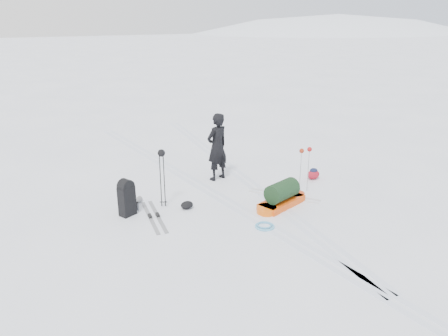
{
  "coord_description": "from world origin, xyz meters",
  "views": [
    {
      "loc": [
        -5.34,
        -8.98,
        4.63
      ],
      "look_at": [
        -0.09,
        0.11,
        0.95
      ],
      "focal_mm": 35.0,
      "sensor_mm": 36.0,
      "label": 1
    }
  ],
  "objects_px": {
    "expedition_rucksack": "(128,198)",
    "ski_poles_black": "(162,160)",
    "pulk_sled": "(282,197)",
    "skier": "(217,147)"
  },
  "relations": [
    {
      "from": "pulk_sled",
      "to": "ski_poles_black",
      "type": "bearing_deg",
      "value": 134.2
    },
    {
      "from": "skier",
      "to": "ski_poles_black",
      "type": "relative_size",
      "value": 1.32
    },
    {
      "from": "pulk_sled",
      "to": "expedition_rucksack",
      "type": "xyz_separation_m",
      "value": [
        -3.56,
        1.49,
        0.18
      ]
    },
    {
      "from": "expedition_rucksack",
      "to": "ski_poles_black",
      "type": "bearing_deg",
      "value": -22.82
    },
    {
      "from": "pulk_sled",
      "to": "ski_poles_black",
      "type": "distance_m",
      "value": 3.18
    },
    {
      "from": "pulk_sled",
      "to": "expedition_rucksack",
      "type": "height_order",
      "value": "expedition_rucksack"
    },
    {
      "from": "skier",
      "to": "pulk_sled",
      "type": "height_order",
      "value": "skier"
    },
    {
      "from": "pulk_sled",
      "to": "expedition_rucksack",
      "type": "bearing_deg",
      "value": 140.88
    },
    {
      "from": "expedition_rucksack",
      "to": "ski_poles_black",
      "type": "height_order",
      "value": "ski_poles_black"
    },
    {
      "from": "expedition_rucksack",
      "to": "ski_poles_black",
      "type": "relative_size",
      "value": 0.61
    }
  ]
}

